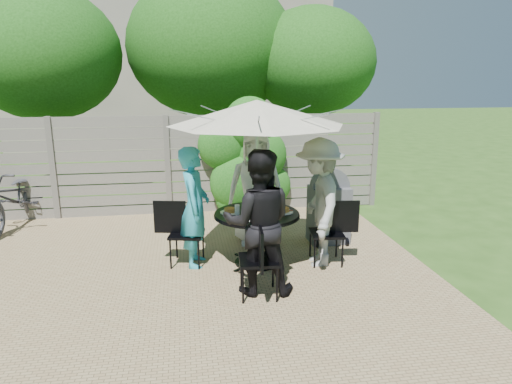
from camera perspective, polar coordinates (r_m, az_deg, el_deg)
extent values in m
plane|color=#294917|center=(5.96, -11.36, -11.02)|extent=(60.00, 60.00, 0.00)
cube|color=#9C845A|center=(6.41, -11.21, -9.05)|extent=(7.00, 6.00, 0.02)
cube|color=gray|center=(8.55, -10.97, 3.25)|extent=(8.00, 0.10, 1.85)
ellipsoid|color=#154F12|center=(8.47, -1.47, 3.24)|extent=(1.20, 0.70, 1.80)
cube|color=#A39588|center=(17.40, -10.38, 13.94)|extent=(10.00, 6.00, 5.00)
ellipsoid|color=#194410|center=(10.77, -25.10, 15.37)|extent=(3.20, 3.20, 2.72)
ellipsoid|color=#194410|center=(10.94, -5.67, 17.65)|extent=(3.80, 3.80, 3.23)
ellipsoid|color=#194410|center=(10.60, 7.06, 15.83)|extent=(2.80, 2.80, 2.38)
cylinder|color=black|center=(6.12, 0.10, -2.72)|extent=(1.28, 1.28, 0.03)
cylinder|color=black|center=(6.24, 0.10, -5.93)|extent=(0.08, 0.08, 0.73)
cylinder|color=black|center=(6.36, 0.10, -8.84)|extent=(0.61, 0.61, 0.04)
cylinder|color=silver|center=(6.03, 0.10, 0.27)|extent=(0.04, 0.04, 2.11)
cone|color=#B8B299|center=(5.87, 0.11, 9.90)|extent=(2.59, 2.59, 0.32)
cube|color=black|center=(7.10, -0.06, -2.30)|extent=(0.54, 0.54, 0.04)
cube|color=black|center=(7.26, -0.13, 0.23)|extent=(0.09, 0.48, 0.49)
imported|color=silver|center=(6.88, -0.05, 0.47)|extent=(0.92, 0.67, 1.75)
cube|color=black|center=(6.26, -8.66, -5.22)|extent=(0.51, 0.51, 0.03)
cube|color=black|center=(6.23, -10.71, -3.09)|extent=(0.43, 0.12, 0.45)
imported|color=#2AA0B9|center=(6.13, -7.68, -1.93)|extent=(0.47, 0.65, 1.64)
cube|color=black|center=(5.32, 0.33, -8.51)|extent=(0.48, 0.48, 0.04)
cube|color=black|center=(5.02, 0.56, -6.92)|extent=(0.06, 0.45, 0.46)
imported|color=black|center=(5.29, 0.30, -3.90)|extent=(0.92, 0.77, 1.73)
cube|color=black|center=(6.30, 8.81, -5.13)|extent=(0.48, 0.48, 0.03)
cube|color=black|center=(6.27, 10.83, -3.03)|extent=(0.43, 0.08, 0.44)
imported|color=#A3A39E|center=(6.15, 7.86, -1.37)|extent=(0.80, 1.21, 1.75)
cylinder|color=white|center=(6.46, 0.03, -1.61)|extent=(0.26, 0.26, 0.01)
cylinder|color=#A06A2F|center=(6.45, 0.03, -1.33)|extent=(0.15, 0.15, 0.05)
cylinder|color=white|center=(6.12, -3.27, -2.54)|extent=(0.26, 0.26, 0.01)
cylinder|color=#A06A2F|center=(6.11, -3.28, -2.25)|extent=(0.15, 0.15, 0.05)
cylinder|color=white|center=(5.77, 0.18, -3.55)|extent=(0.26, 0.26, 0.01)
cylinder|color=#A06A2F|center=(5.76, 0.18, -3.25)|extent=(0.15, 0.15, 0.05)
cylinder|color=white|center=(6.13, 3.47, -2.50)|extent=(0.26, 0.26, 0.01)
cylinder|color=#A06A2F|center=(6.12, 3.48, -2.22)|extent=(0.15, 0.15, 0.05)
cylinder|color=silver|center=(6.34, -0.89, -1.31)|extent=(0.07, 0.07, 0.14)
cylinder|color=silver|center=(5.99, -2.36, -2.25)|extent=(0.07, 0.07, 0.14)
cylinder|color=silver|center=(5.85, 1.19, -2.66)|extent=(0.07, 0.07, 0.14)
cylinder|color=silver|center=(6.21, 2.48, -1.67)|extent=(0.07, 0.07, 0.14)
cylinder|color=#59280C|center=(6.14, -0.47, -1.74)|extent=(0.09, 0.09, 0.16)
cylinder|color=#C6B293|center=(6.31, 0.97, -1.49)|extent=(0.08, 0.08, 0.12)
imported|color=#333338|center=(8.72, -28.01, -0.64)|extent=(1.01, 2.09, 1.05)
cube|color=#535358|center=(7.11, 9.06, -2.86)|extent=(0.59, 0.46, 0.89)
cylinder|color=#535358|center=(6.99, 9.20, 0.64)|extent=(0.59, 0.19, 0.59)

